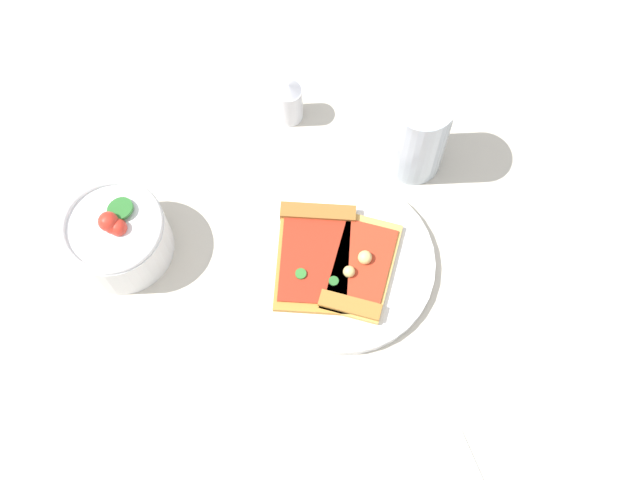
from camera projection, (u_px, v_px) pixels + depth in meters
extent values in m
plane|color=beige|center=(310.00, 280.00, 0.98)|extent=(2.40, 2.40, 0.00)
cylinder|color=white|center=(342.00, 263.00, 0.98)|extent=(0.23, 0.23, 0.01)
cube|color=#E5B256|center=(361.00, 265.00, 0.97)|extent=(0.15, 0.12, 0.01)
cube|color=#B77A33|center=(350.00, 306.00, 0.94)|extent=(0.05, 0.08, 0.01)
cube|color=red|center=(361.00, 263.00, 0.96)|extent=(0.13, 0.11, 0.00)
sphere|color=#F2D87F|center=(365.00, 257.00, 0.96)|extent=(0.02, 0.02, 0.02)
sphere|color=#F2D87F|center=(349.00, 272.00, 0.95)|extent=(0.01, 0.01, 0.01)
cube|color=gold|center=(315.00, 259.00, 0.97)|extent=(0.16, 0.12, 0.01)
cube|color=#A36B2D|center=(318.00, 213.00, 0.99)|extent=(0.04, 0.10, 0.02)
cube|color=#B22D19|center=(315.00, 257.00, 0.96)|extent=(0.13, 0.11, 0.00)
cylinder|color=#2D722D|center=(334.00, 281.00, 0.95)|extent=(0.01, 0.01, 0.00)
cylinder|color=#388433|center=(301.00, 275.00, 0.95)|extent=(0.01, 0.01, 0.00)
cylinder|color=white|center=(118.00, 237.00, 0.96)|extent=(0.13, 0.13, 0.07)
torus|color=white|center=(111.00, 225.00, 0.93)|extent=(0.12, 0.12, 0.01)
sphere|color=red|center=(108.00, 222.00, 0.92)|extent=(0.02, 0.02, 0.02)
sphere|color=red|center=(112.00, 226.00, 0.92)|extent=(0.02, 0.02, 0.02)
sphere|color=red|center=(118.00, 227.00, 0.92)|extent=(0.02, 0.02, 0.02)
cylinder|color=#2D722D|center=(120.00, 209.00, 0.93)|extent=(0.05, 0.05, 0.01)
cylinder|color=silver|center=(418.00, 134.00, 0.98)|extent=(0.07, 0.07, 0.14)
cylinder|color=#592D0F|center=(417.00, 139.00, 0.99)|extent=(0.07, 0.07, 0.11)
cylinder|color=silver|center=(289.00, 103.00, 1.04)|extent=(0.04, 0.04, 0.06)
cone|color=silver|center=(288.00, 88.00, 1.00)|extent=(0.03, 0.03, 0.01)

